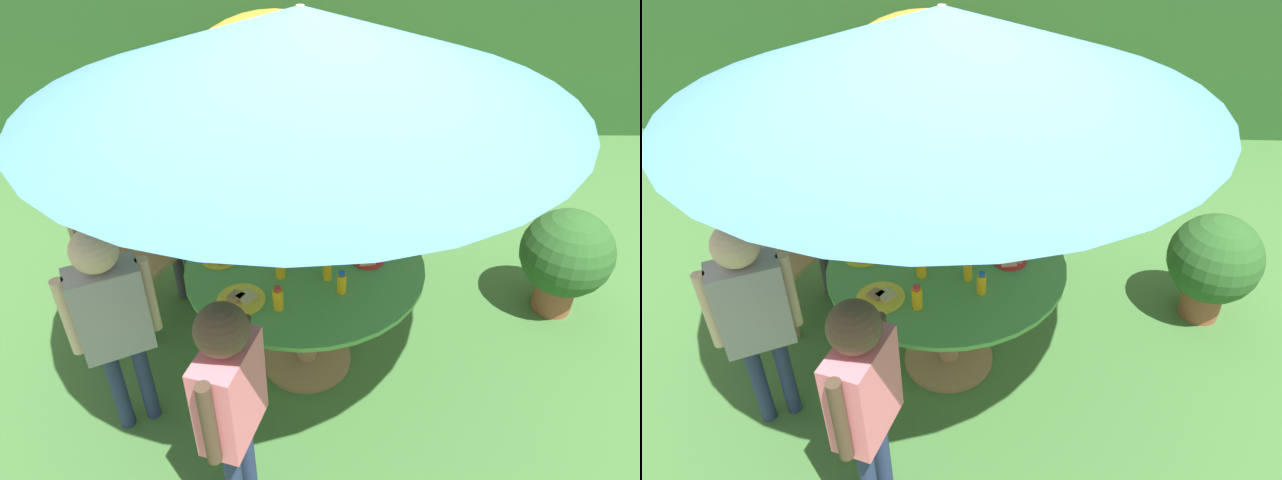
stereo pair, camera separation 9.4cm
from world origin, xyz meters
The scene contains 24 objects.
ground_plane centered at (0.00, 0.00, -0.01)m, with size 10.00×10.00×0.02m, color #3D6B33.
hedge_backdrop centered at (0.00, 3.72, 0.80)m, with size 9.00×0.70×1.60m, color #285623.
garden_table centered at (0.00, 0.00, 0.58)m, with size 1.30×1.30×0.76m.
patio_umbrella centered at (0.00, 0.00, 1.87)m, with size 2.48×2.48×2.07m.
wooden_chair centered at (-1.18, 0.50, 0.54)m, with size 0.63×0.66×0.97m.
dome_tent centered at (-0.27, 2.03, 0.80)m, with size 2.29×2.29×1.61m.
potted_plant centered at (1.67, 0.50, 0.44)m, with size 0.58×0.58×0.76m.
child_in_white_shirt centered at (0.07, 0.98, 0.88)m, with size 0.24×0.47×1.39m.
child_in_yellow_shirt centered at (-0.84, 0.58, 0.74)m, with size 0.34×0.31×1.16m.
child_in_grey_shirt centered at (-0.91, -0.45, 0.80)m, with size 0.39×0.31×1.26m.
child_in_pink_shirt centered at (-0.27, -0.93, 0.80)m, with size 0.26×0.41×1.25m.
snack_bowl centered at (0.02, 0.47, 0.79)m, with size 0.13×0.13×0.07m.
plate_near_right centered at (-0.31, -0.32, 0.77)m, with size 0.24×0.24×0.03m.
plate_near_left centered at (-0.27, 0.30, 0.77)m, with size 0.25×0.25×0.03m.
plate_far_right centered at (0.34, 0.02, 0.77)m, with size 0.19×0.19×0.03m.
plate_center_front centered at (-0.46, 0.03, 0.77)m, with size 0.21×0.21×0.03m.
plate_far_left centered at (0.29, 0.31, 0.77)m, with size 0.22×0.22×0.03m.
juice_bottle_center_back centered at (0.12, -0.15, 0.81)m, with size 0.05×0.05×0.12m.
juice_bottle_mid_left centered at (0.19, -0.25, 0.82)m, with size 0.05×0.05×0.13m.
juice_bottle_mid_right centered at (-0.12, -0.13, 0.81)m, with size 0.05×0.05×0.11m.
juice_bottle_front_edge centered at (-0.14, 0.18, 0.82)m, with size 0.05×0.05×0.12m.
juice_bottle_back_edge centered at (-0.12, -0.38, 0.82)m, with size 0.05×0.05×0.13m.
cup_near centered at (0.11, 0.00, 0.79)m, with size 0.06×0.06×0.07m, color #4C99D8.
cup_far centered at (0.03, 0.27, 0.79)m, with size 0.07×0.07×0.06m, color #E04C47.
Camera 1 is at (0.10, -2.41, 2.58)m, focal length 31.20 mm.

